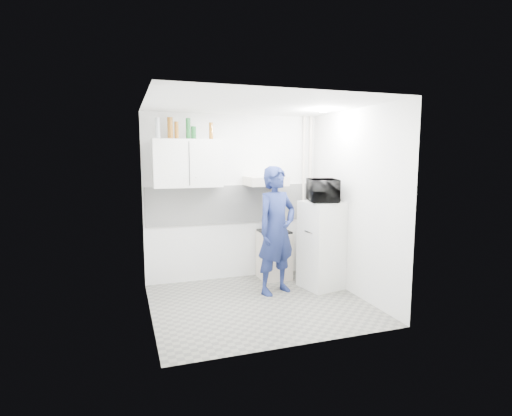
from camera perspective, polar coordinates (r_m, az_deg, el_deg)
name	(u,v)px	position (r m, az deg, el deg)	size (l,w,h in m)	color
floor	(259,304)	(5.48, 0.49, -13.50)	(2.80, 2.80, 0.00)	slate
ceiling	(260,104)	(5.16, 0.52, 14.60)	(2.80, 2.80, 0.00)	white
wall_back	(234,198)	(6.34, -3.21, 1.48)	(2.80, 2.80, 0.00)	white
wall_left	(148,212)	(4.88, -15.20, -0.56)	(2.60, 2.60, 0.00)	white
wall_right	(353,203)	(5.77, 13.75, 0.68)	(2.60, 2.60, 0.00)	white
person	(276,230)	(5.67, 2.94, -3.22)	(0.66, 0.44, 1.82)	navy
stove	(274,255)	(6.46, 2.59, -6.74)	(0.47, 0.47, 0.75)	beige
fridge	(322,245)	(6.02, 9.38, -5.22)	(0.54, 0.54, 1.30)	white
stove_top	(274,231)	(6.37, 2.61, -3.34)	(0.45, 0.45, 0.03)	black
saucepan	(275,228)	(6.35, 2.71, -2.81)	(0.18, 0.18, 0.10)	silver
microwave	(323,190)	(5.90, 9.55, 2.51)	(0.40, 0.59, 0.33)	black
bottle_a	(158,128)	(5.94, -13.89, 10.99)	(0.07, 0.07, 0.29)	#B2B7BC
bottle_b	(170,128)	(5.96, -12.17, 11.09)	(0.08, 0.08, 0.31)	brown
bottle_c	(176,130)	(5.97, -11.29, 10.82)	(0.06, 0.06, 0.25)	brown
bottle_d	(188,129)	(6.00, -9.66, 11.10)	(0.07, 0.07, 0.30)	#144C1E
canister_a	(194,133)	(6.01, -8.91, 10.56)	(0.07, 0.07, 0.19)	#144C1E
bottle_e	(211,131)	(6.06, -6.44, 10.87)	(0.06, 0.06, 0.25)	brown
upper_cabinet	(187,163)	(5.98, -9.78, 6.30)	(1.00, 0.35, 0.70)	white
range_hood	(266,181)	(6.22, 1.39, 3.87)	(0.60, 0.50, 0.14)	beige
backsplash	(234,204)	(6.34, -3.17, 0.57)	(2.74, 0.03, 0.60)	white
pipe_a	(310,196)	(6.73, 7.70, 1.77)	(0.05, 0.05, 2.60)	beige
pipe_b	(303,196)	(6.68, 6.78, 1.74)	(0.04, 0.04, 2.60)	beige
ceiling_spot_fixture	(323,111)	(5.73, 9.58, 13.47)	(0.10, 0.10, 0.02)	white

